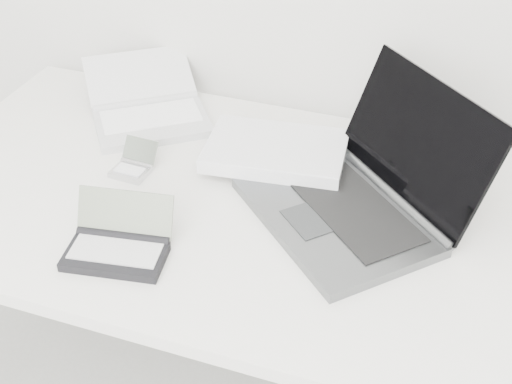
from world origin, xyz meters
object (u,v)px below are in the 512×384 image
(laptop_large, at_px, (327,177))
(desk, at_px, (276,225))
(palmtop_charcoal, at_px, (118,245))
(netbook_open_white, at_px, (148,109))

(laptop_large, bearing_deg, desk, -92.56)
(palmtop_charcoal, bearing_deg, netbook_open_white, 101.01)
(laptop_large, height_order, palmtop_charcoal, laptop_large)
(desk, distance_m, netbook_open_white, 0.48)
(laptop_large, bearing_deg, palmtop_charcoal, -92.13)
(laptop_large, distance_m, palmtop_charcoal, 0.45)
(netbook_open_white, bearing_deg, palmtop_charcoal, -106.45)
(desk, distance_m, palmtop_charcoal, 0.34)
(desk, height_order, laptop_large, laptop_large)
(laptop_large, relative_size, netbook_open_white, 1.49)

